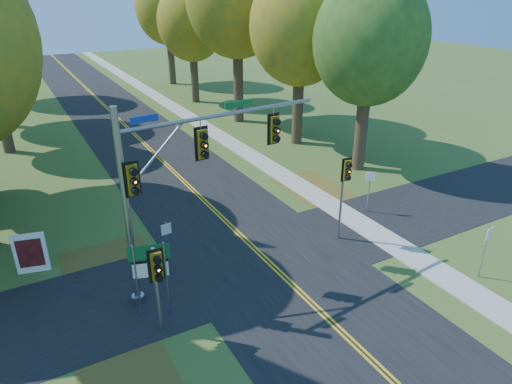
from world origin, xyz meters
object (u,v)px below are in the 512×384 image
traffic_mast (179,173)px  route_sign_cluster (150,266)px  east_signal_pole (345,179)px  info_kiosk (31,253)px

traffic_mast → route_sign_cluster: 3.65m
east_signal_pole → route_sign_cluster: 10.01m
east_signal_pole → info_kiosk: (-13.70, 4.50, -2.40)m
east_signal_pole → info_kiosk: 14.62m
east_signal_pole → route_sign_cluster: bearing=-163.8°
route_sign_cluster → info_kiosk: (-3.80, 5.60, -1.36)m
route_sign_cluster → info_kiosk: bearing=142.6°
traffic_mast → east_signal_pole: 8.27m
traffic_mast → route_sign_cluster: size_ratio=2.71×
traffic_mast → info_kiosk: traffic_mast is taller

